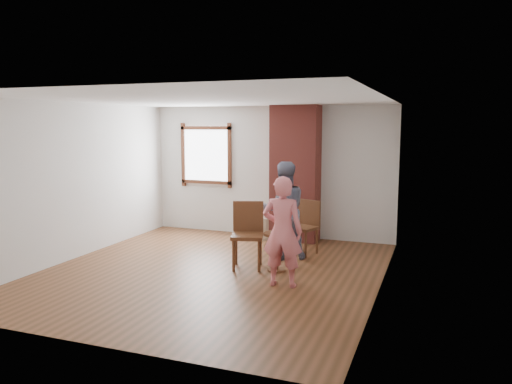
{
  "coord_description": "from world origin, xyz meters",
  "views": [
    {
      "loc": [
        3.2,
        -6.7,
        2.23
      ],
      "look_at": [
        0.42,
        0.8,
        1.15
      ],
      "focal_mm": 35.0,
      "sensor_mm": 36.0,
      "label": 1
    }
  ],
  "objects_px": {
    "stoneware_crock": "(265,228)",
    "dining_chair_right": "(306,224)",
    "side_table": "(277,245)",
    "person_pink": "(282,232)",
    "dining_chair_left": "(248,231)",
    "man": "(283,210)"
  },
  "relations": [
    {
      "from": "stoneware_crock",
      "to": "dining_chair_right",
      "type": "height_order",
      "value": "dining_chair_right"
    },
    {
      "from": "side_table",
      "to": "stoneware_crock",
      "type": "bearing_deg",
      "value": 113.91
    },
    {
      "from": "stoneware_crock",
      "to": "side_table",
      "type": "height_order",
      "value": "side_table"
    },
    {
      "from": "dining_chair_right",
      "to": "person_pink",
      "type": "xyz_separation_m",
      "value": [
        0.15,
        -1.84,
        0.25
      ]
    },
    {
      "from": "stoneware_crock",
      "to": "dining_chair_left",
      "type": "height_order",
      "value": "dining_chair_left"
    },
    {
      "from": "dining_chair_left",
      "to": "man",
      "type": "bearing_deg",
      "value": 44.89
    },
    {
      "from": "person_pink",
      "to": "dining_chair_right",
      "type": "bearing_deg",
      "value": -90.28
    },
    {
      "from": "stoneware_crock",
      "to": "person_pink",
      "type": "bearing_deg",
      "value": -65.98
    },
    {
      "from": "man",
      "to": "person_pink",
      "type": "relative_size",
      "value": 1.06
    },
    {
      "from": "dining_chair_right",
      "to": "man",
      "type": "distance_m",
      "value": 0.59
    },
    {
      "from": "person_pink",
      "to": "side_table",
      "type": "bearing_deg",
      "value": -70.59
    },
    {
      "from": "dining_chair_right",
      "to": "man",
      "type": "relative_size",
      "value": 0.57
    },
    {
      "from": "stoneware_crock",
      "to": "dining_chair_left",
      "type": "xyz_separation_m",
      "value": [
        0.4,
        -1.95,
        0.37
      ]
    },
    {
      "from": "stoneware_crock",
      "to": "man",
      "type": "bearing_deg",
      "value": -58.71
    },
    {
      "from": "dining_chair_left",
      "to": "dining_chair_right",
      "type": "xyz_separation_m",
      "value": [
        0.64,
        1.13,
        -0.06
      ]
    },
    {
      "from": "side_table",
      "to": "person_pink",
      "type": "height_order",
      "value": "person_pink"
    },
    {
      "from": "dining_chair_right",
      "to": "man",
      "type": "bearing_deg",
      "value": -101.84
    },
    {
      "from": "dining_chair_left",
      "to": "side_table",
      "type": "relative_size",
      "value": 1.72
    },
    {
      "from": "dining_chair_right",
      "to": "person_pink",
      "type": "distance_m",
      "value": 1.86
    },
    {
      "from": "stoneware_crock",
      "to": "side_table",
      "type": "distance_m",
      "value": 2.21
    },
    {
      "from": "man",
      "to": "dining_chair_right",
      "type": "bearing_deg",
      "value": -150.94
    },
    {
      "from": "dining_chair_left",
      "to": "person_pink",
      "type": "relative_size",
      "value": 0.67
    }
  ]
}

